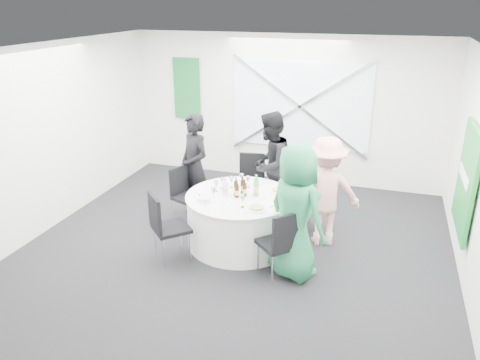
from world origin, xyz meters
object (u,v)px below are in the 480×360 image
(green_water_bottle, at_px, (256,188))
(chair_back_right, at_px, (312,200))
(person_man_back_left, at_px, (195,166))
(person_woman_green, at_px, (296,213))
(chair_front_right, at_px, (281,240))
(person_man_back, at_px, (270,165))
(chair_back, at_px, (251,179))
(chair_front_left, at_px, (164,223))
(chair_back_left, at_px, (185,191))
(person_woman_pink, at_px, (325,192))
(banquet_table, at_px, (240,220))
(clear_water_bottle, at_px, (225,189))

(green_water_bottle, bearing_deg, chair_back_right, 46.58)
(person_man_back_left, bearing_deg, person_woman_green, 1.34)
(chair_front_right, relative_size, person_man_back, 0.55)
(chair_back_right, distance_m, person_man_back_left, 1.95)
(chair_back, height_order, chair_front_left, chair_front_left)
(person_man_back_left, bearing_deg, chair_front_right, -4.05)
(chair_front_right, bearing_deg, person_woman_green, -174.48)
(chair_back, height_order, person_woman_green, person_woman_green)
(chair_back_right, xyz_separation_m, person_man_back_left, (-1.90, -0.10, 0.39))
(person_man_back, xyz_separation_m, person_woman_green, (0.76, -1.66, 0.01))
(chair_front_left, height_order, green_water_bottle, green_water_bottle)
(chair_back_left, distance_m, person_woman_pink, 2.22)
(person_man_back_left, xyz_separation_m, green_water_bottle, (1.21, -0.63, 0.03))
(banquet_table, height_order, chair_back_right, chair_back_right)
(banquet_table, bearing_deg, person_woman_pink, 19.32)
(chair_back_left, bearing_deg, banquet_table, -90.00)
(chair_back, relative_size, person_man_back, 0.57)
(person_man_back_left, height_order, person_woman_green, person_woman_green)
(person_man_back_left, distance_m, clear_water_bottle, 1.09)
(chair_back_right, distance_m, person_man_back, 0.90)
(person_woman_green, bearing_deg, person_man_back_left, -1.50)
(chair_front_right, distance_m, person_woman_pink, 1.23)
(chair_back_left, bearing_deg, chair_front_right, -101.05)
(chair_back_right, xyz_separation_m, green_water_bottle, (-0.69, -0.73, 0.41))
(banquet_table, xyz_separation_m, clear_water_bottle, (-0.20, -0.06, 0.48))
(chair_back_left, height_order, person_man_back_left, person_man_back_left)
(person_woman_pink, bearing_deg, clear_water_bottle, -0.39)
(chair_back_left, height_order, clear_water_bottle, clear_water_bottle)
(chair_back, height_order, green_water_bottle, green_water_bottle)
(person_man_back, bearing_deg, chair_back_right, 77.92)
(chair_front_right, height_order, person_man_back_left, person_man_back_left)
(person_woman_pink, bearing_deg, chair_front_left, 12.43)
(chair_back, distance_m, person_man_back, 0.44)
(person_man_back_left, xyz_separation_m, person_man_back, (1.15, 0.38, 0.02))
(chair_back, height_order, person_man_back_left, person_man_back_left)
(clear_water_bottle, bearing_deg, green_water_bottle, 17.08)
(chair_front_left, xyz_separation_m, person_man_back_left, (-0.19, 1.50, 0.27))
(chair_back, distance_m, chair_front_right, 2.11)
(banquet_table, relative_size, chair_front_left, 1.56)
(chair_back_left, height_order, chair_back_right, chair_back_left)
(person_woman_green, height_order, clear_water_bottle, person_woman_green)
(banquet_table, xyz_separation_m, chair_back, (-0.17, 1.14, 0.20))
(chair_front_right, bearing_deg, green_water_bottle, -101.64)
(chair_front_left, bearing_deg, person_man_back_left, -37.87)
(green_water_bottle, bearing_deg, clear_water_bottle, -162.92)
(chair_front_right, bearing_deg, chair_back_left, -78.52)
(chair_back, relative_size, chair_front_right, 1.03)
(chair_back_right, height_order, clear_water_bottle, clear_water_bottle)
(green_water_bottle, xyz_separation_m, clear_water_bottle, (-0.42, -0.13, -0.02))
(green_water_bottle, bearing_deg, person_man_back, 93.51)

